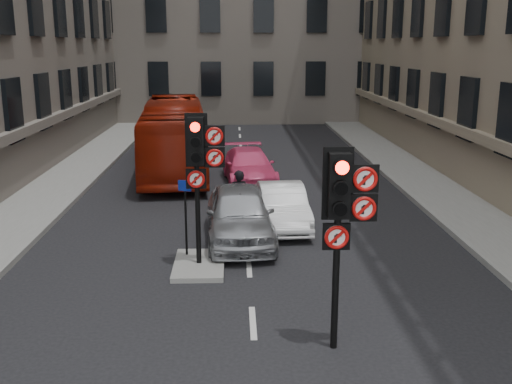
{
  "coord_description": "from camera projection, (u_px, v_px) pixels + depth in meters",
  "views": [
    {
      "loc": [
        -0.33,
        -8.58,
        5.24
      ],
      "look_at": [
        0.06,
        2.01,
        2.6
      ],
      "focal_mm": 42.0,
      "sensor_mm": 36.0,
      "label": 1
    }
  ],
  "objects": [
    {
      "name": "signal_near",
      "position": [
        343.0,
        207.0,
        9.99
      ],
      "size": [
        0.91,
        0.4,
        3.58
      ],
      "color": "black",
      "rests_on": "ground"
    },
    {
      "name": "pavement_left",
      "position": [
        39.0,
        195.0,
        20.96
      ],
      "size": [
        3.0,
        50.0,
        0.16
      ],
      "primitive_type": "cube",
      "color": "gray",
      "rests_on": "ground"
    },
    {
      "name": "car_white",
      "position": [
        282.0,
        206.0,
        17.53
      ],
      "size": [
        1.48,
        3.77,
        1.22
      ],
      "primitive_type": "imported",
      "rotation": [
        0.0,
        0.0,
        0.05
      ],
      "color": "white",
      "rests_on": "ground"
    },
    {
      "name": "car_silver",
      "position": [
        239.0,
        214.0,
        16.19
      ],
      "size": [
        1.97,
        4.48,
        1.5
      ],
      "primitive_type": "imported",
      "rotation": [
        0.0,
        0.0,
        0.04
      ],
      "color": "#94969A",
      "rests_on": "ground"
    },
    {
      "name": "pavement_right",
      "position": [
        444.0,
        191.0,
        21.47
      ],
      "size": [
        3.0,
        50.0,
        0.16
      ],
      "primitive_type": "cube",
      "color": "gray",
      "rests_on": "ground"
    },
    {
      "name": "motorcyclist",
      "position": [
        239.0,
        198.0,
        17.59
      ],
      "size": [
        0.66,
        0.49,
        1.65
      ],
      "primitive_type": "imported",
      "rotation": [
        0.0,
        0.0,
        3.31
      ],
      "color": "black",
      "rests_on": "ground"
    },
    {
      "name": "info_sign",
      "position": [
        185.0,
        207.0,
        14.62
      ],
      "size": [
        0.32,
        0.14,
        1.9
      ],
      "rotation": [
        0.0,
        0.0,
        -0.29
      ],
      "color": "black",
      "rests_on": "centre_island"
    },
    {
      "name": "centre_island",
      "position": [
        199.0,
        265.0,
        14.39
      ],
      "size": [
        1.2,
        2.0,
        0.12
      ],
      "primitive_type": "cube",
      "color": "gray",
      "rests_on": "ground"
    },
    {
      "name": "car_pink",
      "position": [
        249.0,
        167.0,
        22.95
      ],
      "size": [
        2.24,
        4.6,
        1.29
      ],
      "primitive_type": "imported",
      "rotation": [
        0.0,
        0.0,
        0.1
      ],
      "color": "#E54378",
      "rests_on": "ground"
    },
    {
      "name": "motorcycle",
      "position": [
        288.0,
        215.0,
        17.16
      ],
      "size": [
        0.55,
        1.55,
        0.92
      ],
      "primitive_type": "imported",
      "rotation": [
        0.0,
        0.0,
        -0.08
      ],
      "color": "black",
      "rests_on": "ground"
    },
    {
      "name": "signal_far",
      "position": [
        200.0,
        157.0,
        13.74
      ],
      "size": [
        0.91,
        0.4,
        3.58
      ],
      "color": "black",
      "rests_on": "centre_island"
    },
    {
      "name": "ground",
      "position": [
        257.0,
        379.0,
        9.59
      ],
      "size": [
        120.0,
        120.0,
        0.0
      ],
      "primitive_type": "plane",
      "color": "black",
      "rests_on": "ground"
    },
    {
      "name": "bus_red",
      "position": [
        174.0,
        136.0,
        25.09
      ],
      "size": [
        3.35,
        10.7,
        2.93
      ],
      "primitive_type": "imported",
      "rotation": [
        0.0,
        0.0,
        0.08
      ],
      "color": "maroon",
      "rests_on": "ground"
    }
  ]
}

